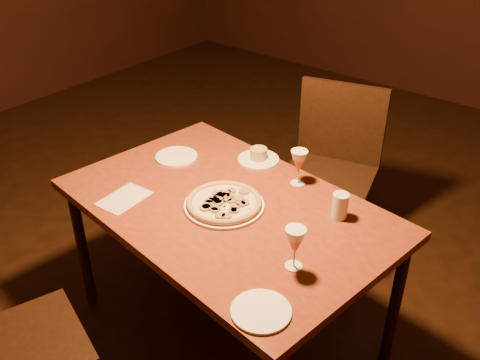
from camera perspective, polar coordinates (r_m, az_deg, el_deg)
The scene contains 12 objects.
floor at distance 2.76m, azimuth -5.95°, elevation -14.18°, with size 7.00×7.00×0.00m, color black.
dining_table at distance 2.25m, azimuth -1.37°, elevation -3.97°, with size 1.47×1.05×0.73m.
chair_near at distance 2.13m, azimuth -24.13°, elevation -16.11°, with size 0.53×0.53×0.87m.
chair_far at distance 2.90m, azimuth 9.74°, elevation 1.51°, with size 0.57×0.57×0.96m.
pizza_plate at distance 2.18m, azimuth -1.71°, elevation -2.45°, with size 0.33×0.33×0.04m.
ramekin_saucer at distance 2.52m, azimuth 1.98°, elevation 2.53°, with size 0.20×0.20×0.06m.
wine_glass_far at distance 2.32m, azimuth 6.27°, elevation 1.33°, with size 0.07×0.07×0.16m, color #BC614E, non-canonical shape.
wine_glass_right at distance 1.86m, azimuth 5.86°, elevation -7.24°, with size 0.07×0.07×0.16m, color #BC614E, non-canonical shape.
water_tumbler at distance 2.14m, azimuth 10.63°, elevation -2.72°, with size 0.06×0.06×0.11m, color silver.
side_plate_left at distance 2.56m, azimuth -6.80°, elevation 2.49°, with size 0.20×0.20×0.01m, color white.
side_plate_near at distance 1.74m, azimuth 2.25°, elevation -13.81°, with size 0.19×0.19×0.01m, color white.
menu_card at distance 2.30m, azimuth -12.24°, elevation -1.93°, with size 0.14×0.21×0.00m, color beige.
Camera 1 is at (1.42, -1.32, 1.97)m, focal length 40.00 mm.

